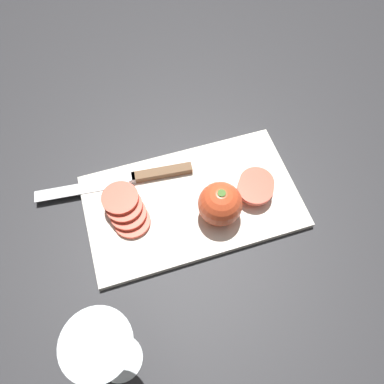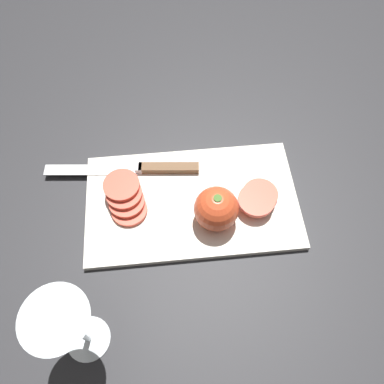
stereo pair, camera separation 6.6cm
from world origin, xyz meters
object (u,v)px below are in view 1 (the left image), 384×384
at_px(wine_glass, 104,349).
at_px(knife, 144,176).
at_px(whole_tomato, 220,204).
at_px(tomato_slice_stack_near, 126,210).
at_px(tomato_slice_stack_far, 256,186).

relative_size(wine_glass, knife, 0.57).
bearing_deg(whole_tomato, tomato_slice_stack_near, -17.02).
xyz_separation_m(knife, tomato_slice_stack_near, (0.05, 0.07, 0.01)).
relative_size(tomato_slice_stack_near, tomato_slice_stack_far, 1.18).
bearing_deg(tomato_slice_stack_far, tomato_slice_stack_near, -4.94).
height_order(tomato_slice_stack_near, tomato_slice_stack_far, tomato_slice_stack_near).
height_order(wine_glass, whole_tomato, wine_glass).
distance_m(wine_glass, tomato_slice_stack_near, 0.25).
bearing_deg(knife, whole_tomato, 139.53).
xyz_separation_m(whole_tomato, tomato_slice_stack_near, (0.16, -0.05, -0.02)).
relative_size(whole_tomato, knife, 0.26).
relative_size(knife, tomato_slice_stack_far, 3.44).
distance_m(whole_tomato, knife, 0.16).
distance_m(tomato_slice_stack_near, tomato_slice_stack_far, 0.24).
xyz_separation_m(wine_glass, knife, (-0.11, -0.29, -0.10)).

